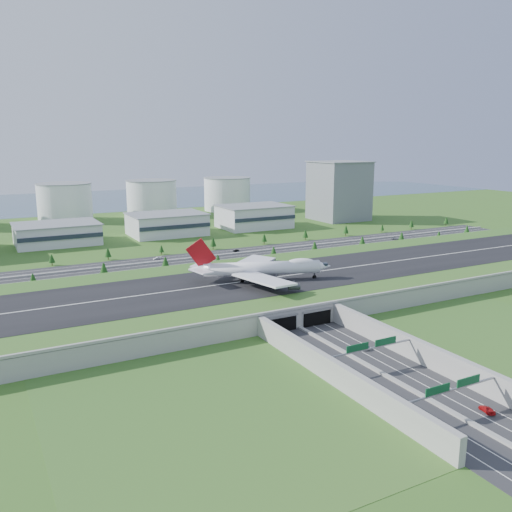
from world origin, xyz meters
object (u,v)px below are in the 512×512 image
car_5 (236,251)px  car_7 (157,258)px  car_6 (395,239)px  office_tower (339,191)px  car_3 (487,409)px  car_2 (361,346)px  boeing_747 (261,268)px  car_0 (348,368)px  car_1 (382,391)px

car_5 → car_7: size_ratio=0.83×
car_6 → car_7: (-183.85, 19.35, -0.03)m
office_tower → car_3: bearing=-120.0°
car_2 → car_5: size_ratio=1.37×
car_6 → car_3: bearing=165.8°
boeing_747 → car_5: size_ratio=15.42×
office_tower → car_7: (-210.86, -90.87, -26.60)m
boeing_747 → car_5: (36.41, 103.54, -13.43)m
car_5 → car_0: bearing=-21.9°
car_7 → car_6: bearing=78.6°
boeing_747 → office_tower: bearing=65.2°
car_3 → car_7: 239.42m
car_0 → car_3: 45.05m
car_2 → car_0: bearing=20.8°
car_0 → car_2: 21.02m
car_5 → car_6: 129.50m
car_0 → car_6: 253.72m
car_0 → car_7: size_ratio=0.92×
car_1 → car_7: size_ratio=0.89×
car_0 → car_2: (16.37, 13.18, 0.01)m
car_1 → car_6: bearing=71.0°
car_1 → car_7: (-1.70, 215.39, -0.00)m
car_0 → car_5: (52.73, 194.83, -0.10)m
car_1 → car_3: (18.60, -23.17, 0.03)m
boeing_747 → car_2: (0.06, -78.12, -13.32)m
boeing_747 → car_5: bearing=90.1°
car_3 → car_5: car_3 is taller
office_tower → car_2: office_tower is taller
car_0 → car_1: car_0 is taller
office_tower → car_7: office_tower is taller
car_2 → office_tower: bearing=-142.9°
office_tower → car_0: 356.26m
car_0 → car_1: 18.35m
car_1 → car_3: car_3 is taller
car_1 → car_5: 219.83m
boeing_747 → car_0: boeing_747 is taller
boeing_747 → car_7: bearing=119.7°
office_tower → boeing_747: bearing=-134.3°
office_tower → car_0: (-208.10, -287.94, -26.54)m
office_tower → car_0: office_tower is taller
office_tower → car_6: bearing=-103.8°
boeing_747 → car_3: 133.46m
car_6 → car_1: bearing=159.7°
car_5 → car_6: size_ratio=0.76×
car_3 → car_5: bearing=-86.0°
office_tower → car_3: (-190.56, -329.43, -26.57)m
car_1 → car_0: bearing=110.6°
car_5 → boeing_747: bearing=-26.1°
car_2 → car_6: (164.71, 164.54, -0.03)m
car_2 → car_7: (-19.14, 183.89, -0.07)m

